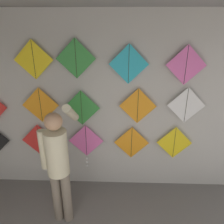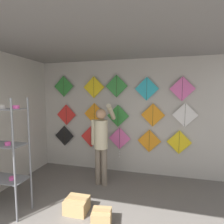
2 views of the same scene
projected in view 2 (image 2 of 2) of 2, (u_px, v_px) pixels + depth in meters
The scene contains 20 objects.
back_panel at pixel (120, 117), 4.39m from camera, with size 5.04×0.06×2.80m, color #BCB7AD.
ceiling_slab at pixel (99, 36), 2.63m from camera, with size 5.04×4.11×0.04m, color gray.
shopkeeper at pixel (101, 140), 3.72m from camera, with size 0.45×0.60×1.76m.
cardboard_box at pixel (77, 205), 2.90m from camera, with size 0.37×0.32×0.24m.
cardboard_box_spare at pixel (102, 218), 2.59m from camera, with size 0.32×0.28×0.24m.
kite_0 at pixel (64, 136), 4.73m from camera, with size 0.55×0.01×0.55m.
kite_1 at pixel (91, 137), 4.54m from camera, with size 0.55×0.01×0.55m.
kite_2 at pixel (120, 140), 4.36m from camera, with size 0.55×0.04×0.76m.
kite_3 at pixel (149, 141), 4.18m from camera, with size 0.55×0.01×0.55m.
kite_4 at pixel (179, 142), 4.01m from camera, with size 0.55×0.01×0.55m.
kite_5 at pixel (66, 115), 4.66m from camera, with size 0.55×0.01×0.55m.
kite_6 at pixel (94, 114), 4.46m from camera, with size 0.55×0.01×0.55m.
kite_7 at pixel (118, 116), 4.31m from camera, with size 0.55×0.01×0.55m.
kite_8 at pixel (153, 115), 4.10m from camera, with size 0.55×0.01×0.55m.
kite_9 at pixel (185, 115), 3.93m from camera, with size 0.55×0.01×0.55m.
kite_10 at pixel (64, 86), 4.60m from camera, with size 0.55×0.01×0.55m.
kite_11 at pixel (94, 87), 4.40m from camera, with size 0.55×0.01×0.55m.
kite_12 at pixel (116, 86), 4.26m from camera, with size 0.55×0.01×0.55m.
kite_13 at pixel (147, 89), 4.08m from camera, with size 0.55×0.01×0.55m.
kite_14 at pixel (182, 89), 3.89m from camera, with size 0.55×0.01×0.55m.
Camera 2 is at (0.87, -0.94, 1.93)m, focal length 28.00 mm.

